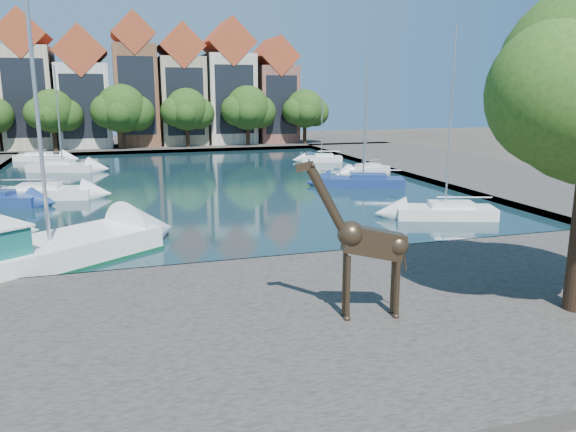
# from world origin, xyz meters

# --- Properties ---
(ground) EXTENTS (160.00, 160.00, 0.00)m
(ground) POSITION_xyz_m (0.00, 0.00, 0.00)
(ground) COLOR #38332B
(ground) RESTS_ON ground
(water_basin) EXTENTS (38.00, 50.00, 0.08)m
(water_basin) POSITION_xyz_m (0.00, 24.00, 0.04)
(water_basin) COLOR black
(water_basin) RESTS_ON ground
(near_quay) EXTENTS (50.00, 14.00, 0.50)m
(near_quay) POSITION_xyz_m (0.00, -7.00, 0.25)
(near_quay) COLOR #47443D
(near_quay) RESTS_ON ground
(far_quay) EXTENTS (60.00, 16.00, 0.50)m
(far_quay) POSITION_xyz_m (0.00, 56.00, 0.25)
(far_quay) COLOR #47443D
(far_quay) RESTS_ON ground
(right_quay) EXTENTS (14.00, 52.00, 0.50)m
(right_quay) POSITION_xyz_m (25.00, 24.00, 0.25)
(right_quay) COLOR #47443D
(right_quay) RESTS_ON ground
(townhouse_west_mid) EXTENTS (5.94, 9.18, 16.79)m
(townhouse_west_mid) POSITION_xyz_m (-17.00, 55.99, 8.23)
(townhouse_west_mid) COLOR #BEB192
(townhouse_west_mid) RESTS_ON far_quay
(townhouse_west_inner) EXTENTS (6.43, 9.18, 15.15)m
(townhouse_west_inner) POSITION_xyz_m (-10.50, 55.99, 7.35)
(townhouse_west_inner) COLOR beige
(townhouse_west_inner) RESTS_ON far_quay
(townhouse_center) EXTENTS (5.44, 9.18, 16.93)m
(townhouse_center) POSITION_xyz_m (-4.00, 55.99, 8.36)
(townhouse_center) COLOR brown
(townhouse_center) RESTS_ON far_quay
(townhouse_east_inner) EXTENTS (5.94, 9.18, 15.79)m
(townhouse_east_inner) POSITION_xyz_m (2.00, 55.99, 7.73)
(townhouse_east_inner) COLOR tan
(townhouse_east_inner) RESTS_ON far_quay
(townhouse_east_mid) EXTENTS (6.43, 9.18, 16.65)m
(townhouse_east_mid) POSITION_xyz_m (8.50, 55.99, 8.10)
(townhouse_east_mid) COLOR beige
(townhouse_east_mid) RESTS_ON far_quay
(townhouse_east_end) EXTENTS (5.44, 9.18, 14.43)m
(townhouse_east_end) POSITION_xyz_m (15.00, 55.99, 7.11)
(townhouse_east_end) COLOR brown
(townhouse_east_end) RESTS_ON far_quay
(far_tree_west) EXTENTS (6.76, 5.20, 7.36)m
(far_tree_west) POSITION_xyz_m (-13.91, 50.49, 5.08)
(far_tree_west) COLOR #332114
(far_tree_west) RESTS_ON far_quay
(far_tree_mid_west) EXTENTS (7.80, 6.00, 8.00)m
(far_tree_mid_west) POSITION_xyz_m (-5.89, 50.49, 5.29)
(far_tree_mid_west) COLOR #332114
(far_tree_mid_west) RESTS_ON far_quay
(far_tree_mid_east) EXTENTS (7.02, 5.40, 7.52)m
(far_tree_mid_east) POSITION_xyz_m (2.10, 50.49, 5.13)
(far_tree_mid_east) COLOR #332114
(far_tree_mid_east) RESTS_ON far_quay
(far_tree_east) EXTENTS (7.54, 5.80, 7.84)m
(far_tree_east) POSITION_xyz_m (10.11, 50.49, 5.24)
(far_tree_east) COLOR #332114
(far_tree_east) RESTS_ON far_quay
(far_tree_far_east) EXTENTS (6.76, 5.20, 7.36)m
(far_tree_far_east) POSITION_xyz_m (18.09, 50.49, 5.08)
(far_tree_far_east) COLOR #332114
(far_tree_far_east) RESTS_ON far_quay
(giraffe_statue) EXTENTS (3.58, 1.00, 5.12)m
(giraffe_statue) POSITION_xyz_m (0.39, -7.50, 3.02)
(giraffe_statue) COLOR #382A1C
(giraffe_statue) RESTS_ON near_quay
(motorsailer) EXTENTS (12.38, 10.23, 11.80)m
(motorsailer) POSITION_xyz_m (-11.61, 1.75, 0.98)
(motorsailer) COLOR white
(motorsailer) RESTS_ON water_basin
(sailboat_left_c) EXTENTS (6.71, 3.40, 12.48)m
(sailboat_left_c) POSITION_xyz_m (-12.00, 20.00, 0.68)
(sailboat_left_c) COLOR white
(sailboat_left_c) RESTS_ON water_basin
(sailboat_left_d) EXTENTS (6.72, 4.28, 9.86)m
(sailboat_left_d) POSITION_xyz_m (-12.00, 34.56, 0.66)
(sailboat_left_d) COLOR silver
(sailboat_left_d) RESTS_ON water_basin
(sailboat_left_e) EXTENTS (6.13, 3.94, 10.06)m
(sailboat_left_e) POSITION_xyz_m (-14.85, 44.00, 0.59)
(sailboat_left_e) COLOR white
(sailboat_left_e) RESTS_ON water_basin
(sailboat_right_a) EXTENTS (6.31, 3.92, 11.28)m
(sailboat_right_a) POSITION_xyz_m (12.00, 6.01, 0.64)
(sailboat_right_a) COLOR silver
(sailboat_right_a) RESTS_ON water_basin
(sailboat_right_b) EXTENTS (6.85, 4.44, 10.51)m
(sailboat_right_b) POSITION_xyz_m (12.00, 17.98, 0.65)
(sailboat_right_b) COLOR navy
(sailboat_right_b) RESTS_ON water_basin
(sailboat_right_c) EXTENTS (5.15, 3.14, 8.71)m
(sailboat_right_c) POSITION_xyz_m (15.00, 24.12, 0.61)
(sailboat_right_c) COLOR silver
(sailboat_right_c) RESTS_ON water_basin
(sailboat_right_d) EXTENTS (4.66, 2.61, 7.64)m
(sailboat_right_d) POSITION_xyz_m (14.40, 34.14, 0.56)
(sailboat_right_d) COLOR white
(sailboat_right_d) RESTS_ON water_basin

